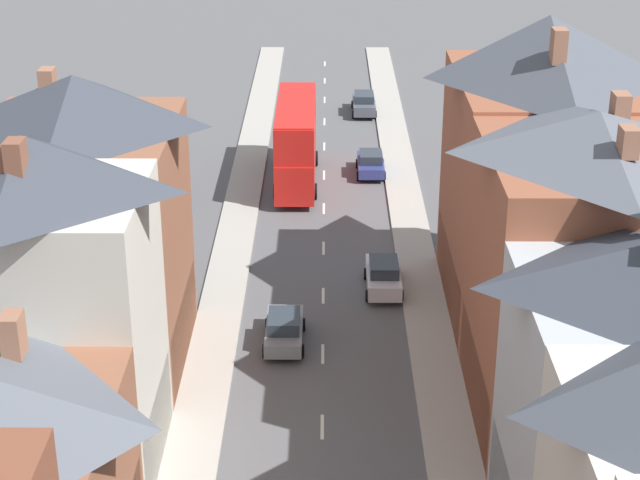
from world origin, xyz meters
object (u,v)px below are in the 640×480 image
Objects in this scene: car_parked_left_a at (364,103)px; car_parked_left_b at (284,329)px; car_near_blue at (384,275)px; car_mid_black at (371,163)px; double_decker_bus_lead at (296,141)px.

car_parked_left_a is 37.59m from car_parked_left_b.
car_near_blue is 1.05× the size of car_mid_black.
car_parked_left_b is at bearing -97.49° from car_parked_left_a.
car_near_blue is at bearing 49.36° from car_parked_left_b.
car_near_blue reaches higher than car_mid_black.
car_mid_black is at bearing 90.00° from car_near_blue.
car_parked_left_b is (-4.90, -23.22, -0.00)m from car_mid_black.
car_parked_left_a is at bearing 72.46° from double_decker_bus_lead.
double_decker_bus_lead is 21.83m from car_parked_left_b.
double_decker_bus_lead is 5.51m from car_mid_black.
double_decker_bus_lead is at bearing -107.54° from car_parked_left_a.
car_near_blue is (4.91, -16.03, -1.96)m from double_decker_bus_lead.
car_mid_black is at bearing 78.09° from car_parked_left_b.
double_decker_bus_lead is 16.41m from car_parked_left_a.
car_parked_left_a is 1.11× the size of car_mid_black.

